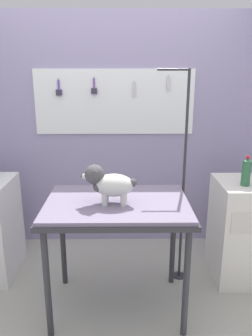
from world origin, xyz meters
TOP-DOWN VIEW (x-y plane):
  - ground at (0.00, 0.00)m, footprint 4.40×4.00m
  - rear_wall_panel at (0.00, 1.28)m, footprint 4.00×0.11m
  - grooming_table at (0.06, 0.19)m, footprint 1.04×0.71m
  - grooming_arm at (0.59, 0.56)m, footprint 0.30×0.11m
  - dog at (-0.00, 0.16)m, footprint 0.38×0.19m
  - soda_bottle at (1.08, 0.51)m, footprint 0.07×0.07m

SIDE VIEW (x-z plane):
  - ground at x=0.00m, z-range -0.04..0.00m
  - grooming_table at x=0.06m, z-range 0.35..1.22m
  - grooming_arm at x=0.59m, z-range -0.06..1.72m
  - soda_bottle at x=1.08m, z-range 0.87..1.11m
  - dog at x=0.00m, z-range 0.88..1.16m
  - rear_wall_panel at x=0.00m, z-range 0.01..2.31m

